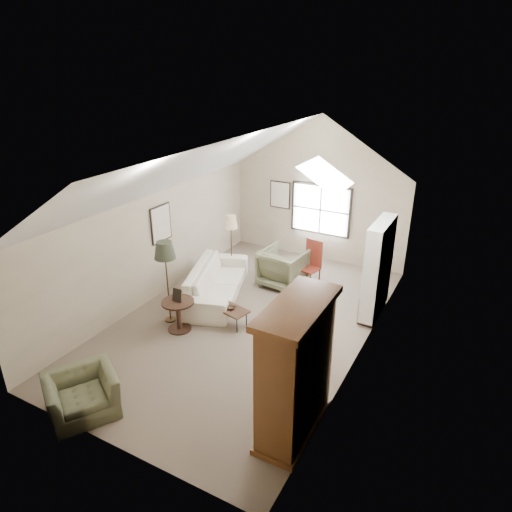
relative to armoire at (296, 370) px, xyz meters
The scene contains 18 objects.
room_shell 3.87m from the armoire, 132.25° to the left, with size 5.01×8.01×4.00m.
window 6.70m from the armoire, 108.11° to the left, with size 1.72×0.08×1.42m, color black.
skylight 4.02m from the armoire, 104.93° to the left, with size 0.80×1.20×0.52m, color white, non-canonical shape.
wall_art 5.98m from the armoire, 133.09° to the left, with size 1.97×3.71×0.88m.
armoire is the anchor object (origin of this frame).
tv_alcove 4.00m from the armoire, 87.71° to the left, with size 0.32×1.30×2.10m, color white.
media_console 4.08m from the armoire, 88.00° to the left, with size 0.34×1.18×0.60m, color #382316.
tv_panel 4.01m from the armoire, 88.00° to the left, with size 0.05×0.90×0.55m, color black.
sofa 4.59m from the armoire, 138.20° to the left, with size 2.71×1.06×0.79m, color silver.
armchair_near 3.48m from the armoire, 157.50° to the right, with size 1.07×0.94×0.70m, color #585C40.
armchair_far 4.93m from the armoire, 117.39° to the left, with size 1.02×1.05×0.95m, color #666647.
coffee_table 3.33m from the armoire, 138.90° to the left, with size 0.77×0.43×0.39m, color #362416.
bowl 3.28m from the armoire, 138.90° to the left, with size 0.19×0.19×0.05m, color #321D14.
side_table 3.65m from the armoire, 156.57° to the left, with size 0.68×0.68×0.68m, color #331C15.
side_chair 4.87m from the armoire, 109.87° to the left, with size 0.47×0.47×1.20m, color maroon.
tripod_lamp 4.79m from the armoire, 89.76° to the left, with size 0.56×0.56×1.94m, color silver, non-canonical shape.
dark_lamp 4.02m from the armoire, 156.22° to the left, with size 0.45×0.45×1.89m, color #282C1F, non-canonical shape.
tan_lamp 5.60m from the armoire, 131.08° to the left, with size 0.34×0.34×1.70m, color tan, non-canonical shape.
Camera 1 is at (4.27, -7.47, 5.31)m, focal length 32.00 mm.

